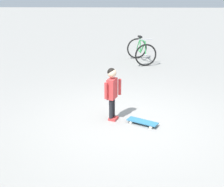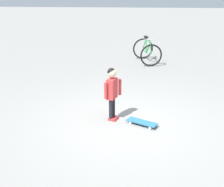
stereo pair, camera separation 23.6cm
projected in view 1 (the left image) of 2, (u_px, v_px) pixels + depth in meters
ground_plane at (128, 124)px, 6.09m from camera, size 50.00×50.00×0.00m
child_person at (112, 88)px, 6.05m from camera, size 0.29×0.32×1.06m
skateboard at (142, 122)px, 6.03m from camera, size 0.46×0.62×0.07m
bicycle_near at (141, 51)px, 10.39m from camera, size 1.20×0.93×0.85m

